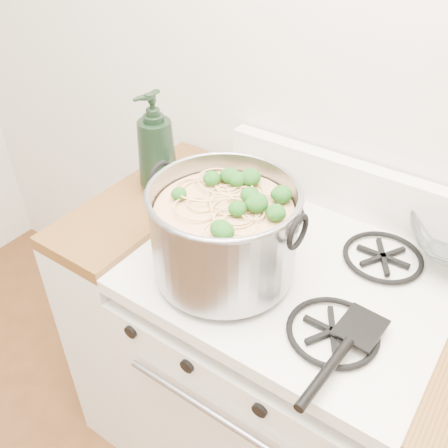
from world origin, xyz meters
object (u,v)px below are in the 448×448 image
spatula (361,325)px  bottle (156,143)px  stock_pot (224,233)px  gas_range (282,378)px

spatula → bottle: size_ratio=1.02×
stock_pot → bottle: bottle is taller
bottle → spatula: bearing=-5.3°
stock_pot → spatula: stock_pot is taller
gas_range → stock_pot: stock_pot is taller
spatula → stock_pot: bearing=-174.6°
stock_pot → bottle: 0.42m
stock_pot → spatula: bearing=1.6°
gas_range → spatula: (0.22, -0.11, 0.50)m
gas_range → bottle: bearing=172.7°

